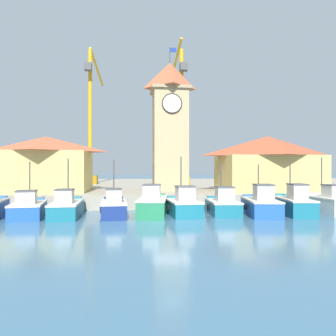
# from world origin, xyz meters

# --- Properties ---
(ground_plane) EXTENTS (300.00, 300.00, 0.00)m
(ground_plane) POSITION_xyz_m (0.00, 0.00, 0.00)
(ground_plane) COLOR teal
(quay_wharf) EXTENTS (120.00, 40.00, 1.21)m
(quay_wharf) POSITION_xyz_m (0.00, 26.07, 0.60)
(quay_wharf) COLOR #A89E89
(quay_wharf) RESTS_ON ground
(fishing_boat_left_outer) EXTENTS (2.73, 4.89, 3.98)m
(fishing_boat_left_outer) POSITION_xyz_m (-9.90, 2.86, 0.68)
(fishing_boat_left_outer) COLOR #2356A8
(fishing_boat_left_outer) RESTS_ON ground
(fishing_boat_left_inner) EXTENTS (2.16, 5.32, 4.21)m
(fishing_boat_left_inner) POSITION_xyz_m (-7.26, 2.92, 0.70)
(fishing_boat_left_inner) COLOR #196B7F
(fishing_boat_left_inner) RESTS_ON ground
(fishing_boat_mid_left) EXTENTS (2.04, 4.62, 4.14)m
(fishing_boat_mid_left) POSITION_xyz_m (-3.88, 2.66, 0.71)
(fishing_boat_mid_left) COLOR navy
(fishing_boat_mid_left) RESTS_ON ground
(fishing_boat_center) EXTENTS (2.72, 5.47, 3.77)m
(fishing_boat_center) POSITION_xyz_m (-1.04, 2.94, 0.81)
(fishing_boat_center) COLOR #237A4C
(fishing_boat_center) RESTS_ON ground
(fishing_boat_mid_right) EXTENTS (2.37, 4.70, 4.38)m
(fishing_boat_mid_right) POSITION_xyz_m (1.19, 2.69, 0.75)
(fishing_boat_mid_right) COLOR #196B7F
(fishing_boat_mid_right) RESTS_ON ground
(fishing_boat_right_inner) EXTENTS (2.40, 4.73, 3.88)m
(fishing_boat_right_inner) POSITION_xyz_m (4.31, 2.96, 0.71)
(fishing_boat_right_inner) COLOR #196B7F
(fishing_boat_right_inner) RESTS_ON ground
(fishing_boat_right_outer) EXTENTS (2.85, 5.45, 3.78)m
(fishing_boat_right_outer) POSITION_xyz_m (6.97, 2.10, 0.79)
(fishing_boat_right_outer) COLOR #2356A8
(fishing_boat_right_outer) RESTS_ON ground
(fishing_boat_far_right) EXTENTS (2.55, 5.41, 3.77)m
(fishing_boat_far_right) POSITION_xyz_m (9.60, 2.21, 0.80)
(fishing_boat_far_right) COLOR #196B7F
(fishing_boat_far_right) RESTS_ON ground
(fishing_boat_end_right) EXTENTS (2.02, 4.53, 4.34)m
(fishing_boat_end_right) POSITION_xyz_m (12.44, 2.49, 0.80)
(fishing_boat_end_right) COLOR silver
(fishing_boat_end_right) RESTS_ON ground
(clock_tower) EXTENTS (3.94, 3.94, 14.84)m
(clock_tower) POSITION_xyz_m (1.38, 12.44, 8.18)
(clock_tower) COLOR tan
(clock_tower) RESTS_ON quay_wharf
(warehouse_left) EXTENTS (8.61, 7.09, 5.38)m
(warehouse_left) POSITION_xyz_m (-10.93, 11.80, 3.95)
(warehouse_left) COLOR tan
(warehouse_left) RESTS_ON quay_wharf
(warehouse_right) EXTENTS (9.75, 6.76, 5.46)m
(warehouse_right) POSITION_xyz_m (10.94, 9.91, 4.00)
(warehouse_right) COLOR tan
(warehouse_right) RESTS_ON quay_wharf
(port_crane_near) EXTENTS (2.00, 9.82, 20.01)m
(port_crane_near) POSITION_xyz_m (4.13, 22.69, 8.64)
(port_crane_near) COLOR #976E11
(port_crane_near) RESTS_ON quay_wharf
(port_crane_far) EXTENTS (2.12, 11.21, 19.55)m
(port_crane_far) POSITION_xyz_m (-8.39, 26.56, 9.00)
(port_crane_far) COLOR #976E11
(port_crane_far) RESTS_ON quay_wharf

